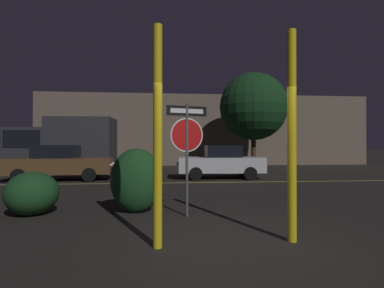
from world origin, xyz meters
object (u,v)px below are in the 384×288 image
at_px(hedge_bush_2, 136,180).
at_px(delivery_truck, 62,144).
at_px(yellow_pole_left, 158,136).
at_px(passing_car_3, 221,162).
at_px(yellow_pole_right, 292,135).
at_px(hedge_bush_1, 32,193).
at_px(stop_sign, 187,136).
at_px(passing_car_2, 60,163).
at_px(tree_0, 253,107).

height_order(hedge_bush_2, delivery_truck, delivery_truck).
xyz_separation_m(yellow_pole_left, passing_car_3, (2.79, 9.64, -0.92)).
xyz_separation_m(yellow_pole_right, delivery_truck, (-7.94, 13.12, -0.03)).
xyz_separation_m(yellow_pole_right, hedge_bush_1, (-5.02, 2.34, -1.23)).
distance_m(stop_sign, passing_car_2, 9.26).
height_order(yellow_pole_left, delivery_truck, yellow_pole_left).
bearing_deg(passing_car_3, yellow_pole_right, 178.23).
distance_m(passing_car_3, tree_0, 7.38).
bearing_deg(passing_car_2, passing_car_3, 85.89).
bearing_deg(delivery_truck, yellow_pole_right, -146.04).
bearing_deg(yellow_pole_left, hedge_bush_1, 139.54).
relative_size(hedge_bush_2, tree_0, 0.23).
distance_m(yellow_pole_right, passing_car_2, 11.68).
xyz_separation_m(yellow_pole_left, passing_car_2, (-4.67, 9.54, -0.92)).
bearing_deg(tree_0, passing_car_2, -152.05).
xyz_separation_m(hedge_bush_2, tree_0, (6.66, 12.78, 3.48)).
bearing_deg(delivery_truck, hedge_bush_1, -162.07).
distance_m(yellow_pole_right, delivery_truck, 15.33).
distance_m(yellow_pole_left, hedge_bush_2, 2.71).
relative_size(yellow_pole_right, hedge_bush_1, 2.92).
xyz_separation_m(passing_car_2, delivery_truck, (-1.11, 3.68, 0.91)).
relative_size(yellow_pole_right, passing_car_2, 0.72).
xyz_separation_m(yellow_pole_left, hedge_bush_1, (-2.86, 2.44, -1.21)).
bearing_deg(stop_sign, delivery_truck, 105.57).
relative_size(hedge_bush_1, delivery_truck, 0.20).
distance_m(passing_car_2, tree_0, 12.68).
bearing_deg(hedge_bush_1, yellow_pole_right, -24.99).
bearing_deg(yellow_pole_left, passing_car_2, 116.08).
bearing_deg(yellow_pole_left, passing_car_3, 73.84).
xyz_separation_m(yellow_pole_right, hedge_bush_2, (-2.71, 2.38, -0.97)).
bearing_deg(tree_0, delivery_truck, -170.26).
distance_m(stop_sign, yellow_pole_right, 2.45).
bearing_deg(yellow_pole_right, passing_car_3, 86.20).
distance_m(hedge_bush_1, tree_0, 16.09).
relative_size(passing_car_3, delivery_truck, 0.71).
bearing_deg(yellow_pole_left, stop_sign, 73.35).
bearing_deg(hedge_bush_2, passing_car_3, 64.99).
distance_m(hedge_bush_2, passing_car_3, 7.91).
height_order(stop_sign, hedge_bush_1, stop_sign).
relative_size(yellow_pole_left, passing_car_2, 0.71).
relative_size(stop_sign, hedge_bush_1, 2.11).
relative_size(delivery_truck, tree_0, 0.90).
distance_m(yellow_pole_right, hedge_bush_1, 5.67).
height_order(passing_car_2, tree_0, tree_0).
bearing_deg(passing_car_2, tree_0, 113.01).
relative_size(hedge_bush_2, passing_car_2, 0.31).
distance_m(passing_car_2, delivery_truck, 3.95).
relative_size(yellow_pole_left, hedge_bush_1, 2.88).
bearing_deg(stop_sign, passing_car_2, 110.85).
height_order(yellow_pole_left, yellow_pole_right, yellow_pole_right).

